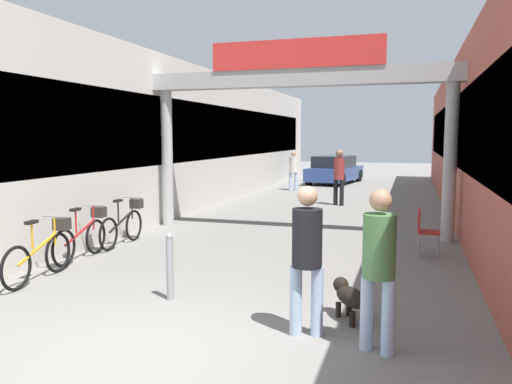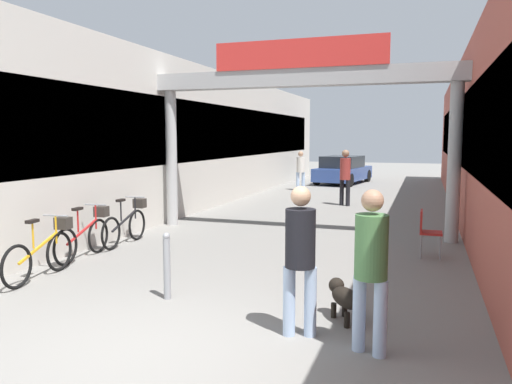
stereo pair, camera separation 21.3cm
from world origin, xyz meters
The scene contains 15 objects.
ground_plane centered at (0.00, 0.00, 0.00)m, with size 80.00×80.00×0.00m, color gray.
storefront_left centered at (-5.09, 11.00, 2.19)m, with size 3.00×26.00×4.37m.
storefront_right centered at (5.09, 11.00, 2.19)m, with size 3.00×26.00×4.37m.
arcade_sign_gateway centered at (0.00, 6.92, 3.17)m, with size 7.40×0.47×4.43m.
pedestrian_with_dog centered at (1.47, 0.97, 0.98)m, with size 0.42×0.42×1.71m.
pedestrian_companion centered at (2.27, 0.74, 0.99)m, with size 0.44×0.44×1.73m.
pedestrian_carrying_crate centered at (0.31, 11.92, 1.06)m, with size 0.45×0.45×1.83m.
pedestrian_elderly_walking centered at (-2.18, 15.99, 0.94)m, with size 0.47×0.47×1.64m.
dog_on_leash centered at (1.88, 1.60, 0.30)m, with size 0.57×0.66×0.48m.
bicycle_orange_nearest centered at (-2.98, 1.95, 0.44)m, with size 0.46×1.69×0.98m.
bicycle_red_second centered at (-3.19, 3.27, 0.44)m, with size 0.46×1.69×0.98m.
bicycle_black_third centered at (-3.15, 4.57, 0.44)m, with size 0.46×1.69×0.98m.
bollard_post_metal centered at (-0.59, 1.63, 0.48)m, with size 0.10×0.10×0.94m.
cafe_chair_red_nearer centered at (2.83, 5.35, 0.54)m, with size 0.40×0.40×0.89m.
parked_car_blue centered at (-0.98, 19.70, 0.64)m, with size 2.38×4.23×1.33m.
Camera 1 is at (2.56, -4.44, 2.26)m, focal length 35.00 mm.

